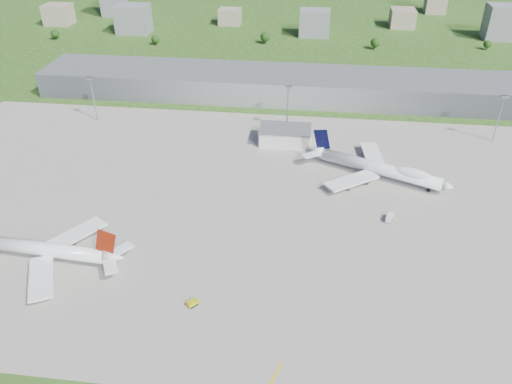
# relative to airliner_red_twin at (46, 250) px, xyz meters

# --- Properties ---
(ground) EXTENTS (1400.00, 1400.00, 0.00)m
(ground) POSITION_rel_airliner_red_twin_xyz_m (69.79, 156.04, -4.59)
(ground) COLOR #274917
(ground) RESTS_ON ground
(apron) EXTENTS (360.00, 190.00, 0.08)m
(apron) POSITION_rel_airliner_red_twin_xyz_m (79.79, 46.04, -4.55)
(apron) COLOR gray
(apron) RESTS_ON ground
(terminal) EXTENTS (300.00, 42.00, 15.00)m
(terminal) POSITION_rel_airliner_red_twin_xyz_m (69.79, 171.04, 2.91)
(terminal) COLOR gray
(terminal) RESTS_ON ground
(ops_building) EXTENTS (26.00, 16.00, 8.00)m
(ops_building) POSITION_rel_airliner_red_twin_xyz_m (79.79, 106.04, -0.59)
(ops_building) COLOR silver
(ops_building) RESTS_ON ground
(mast_west) EXTENTS (3.50, 2.00, 25.90)m
(mast_west) POSITION_rel_airliner_red_twin_xyz_m (-30.21, 121.04, 13.11)
(mast_west) COLOR gray
(mast_west) RESTS_ON ground
(mast_center) EXTENTS (3.50, 2.00, 25.90)m
(mast_center) POSITION_rel_airliner_red_twin_xyz_m (79.79, 121.04, 13.11)
(mast_center) COLOR gray
(mast_center) RESTS_ON ground
(mast_east) EXTENTS (3.50, 2.00, 25.90)m
(mast_east) POSITION_rel_airliner_red_twin_xyz_m (189.79, 121.04, 13.11)
(mast_east) COLOR gray
(mast_east) RESTS_ON ground
(airliner_red_twin) EXTENTS (62.89, 48.91, 17.25)m
(airliner_red_twin) POSITION_rel_airliner_red_twin_xyz_m (0.00, 0.00, 0.00)
(airliner_red_twin) COLOR white
(airliner_red_twin) RESTS_ON ground
(airliner_blue_quad) EXTENTS (65.93, 50.08, 18.19)m
(airliner_blue_quad) POSITION_rel_airliner_red_twin_xyz_m (126.37, 74.85, 0.46)
(airliner_blue_quad) COLOR white
(airliner_blue_quad) RESTS_ON ground
(tug_yellow) EXTENTS (4.03, 4.16, 1.83)m
(tug_yellow) POSITION_rel_airliner_red_twin_xyz_m (58.34, -16.31, -3.65)
(tug_yellow) COLOR #BDB50B
(tug_yellow) RESTS_ON ground
(van_white_near) EXTENTS (3.71, 5.56, 2.60)m
(van_white_near) POSITION_rel_airliner_red_twin_xyz_m (127.78, 40.52, -3.28)
(van_white_near) COLOR white
(van_white_near) RESTS_ON ground
(bldg_far_w) EXTENTS (24.00, 20.00, 18.00)m
(bldg_far_w) POSITION_rel_airliner_red_twin_xyz_m (-150.21, 326.04, 4.41)
(bldg_far_w) COLOR gray
(bldg_far_w) RESTS_ON ground
(bldg_w) EXTENTS (28.00, 22.00, 24.00)m
(bldg_w) POSITION_rel_airliner_red_twin_xyz_m (-70.21, 306.04, 7.41)
(bldg_w) COLOR slate
(bldg_w) RESTS_ON ground
(bldg_cw) EXTENTS (20.00, 18.00, 14.00)m
(bldg_cw) POSITION_rel_airliner_red_twin_xyz_m (9.79, 346.04, 2.41)
(bldg_cw) COLOR gray
(bldg_cw) RESTS_ON ground
(bldg_c) EXTENTS (26.00, 20.00, 22.00)m
(bldg_c) POSITION_rel_airliner_red_twin_xyz_m (89.79, 316.04, 6.41)
(bldg_c) COLOR slate
(bldg_c) RESTS_ON ground
(bldg_ce) EXTENTS (22.00, 24.00, 16.00)m
(bldg_ce) POSITION_rel_airliner_red_twin_xyz_m (169.79, 356.04, 3.41)
(bldg_ce) COLOR gray
(bldg_ce) RESTS_ON ground
(bldg_e) EXTENTS (30.00, 22.00, 28.00)m
(bldg_e) POSITION_rel_airliner_red_twin_xyz_m (249.79, 326.04, 9.41)
(bldg_e) COLOR slate
(bldg_e) RESTS_ON ground
(tree_far_w) EXTENTS (7.20, 7.20, 8.80)m
(tree_far_w) POSITION_rel_airliner_red_twin_xyz_m (-130.21, 276.04, 0.59)
(tree_far_w) COLOR #382314
(tree_far_w) RESTS_ON ground
(tree_w) EXTENTS (6.75, 6.75, 8.25)m
(tree_w) POSITION_rel_airliner_red_twin_xyz_m (-40.21, 271.04, 0.26)
(tree_w) COLOR #382314
(tree_w) RESTS_ON ground
(tree_c) EXTENTS (8.10, 8.10, 9.90)m
(tree_c) POSITION_rel_airliner_red_twin_xyz_m (49.79, 286.04, 1.24)
(tree_c) COLOR #382314
(tree_c) RESTS_ON ground
(tree_e) EXTENTS (7.65, 7.65, 9.35)m
(tree_e) POSITION_rel_airliner_red_twin_xyz_m (139.79, 281.04, 0.92)
(tree_e) COLOR #382314
(tree_e) RESTS_ON ground
(tree_far_e) EXTENTS (6.30, 6.30, 7.70)m
(tree_far_e) POSITION_rel_airliner_red_twin_xyz_m (229.79, 291.04, -0.06)
(tree_far_e) COLOR #382314
(tree_far_e) RESTS_ON ground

